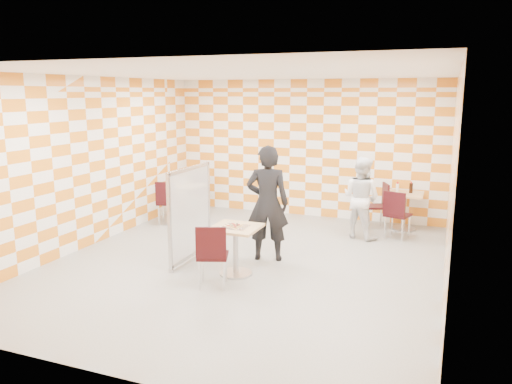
{
  "coord_description": "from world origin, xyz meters",
  "views": [
    {
      "loc": [
        2.94,
        -7.1,
        2.72
      ],
      "look_at": [
        0.1,
        0.2,
        1.15
      ],
      "focal_mm": 35.0,
      "sensor_mm": 36.0,
      "label": 1
    }
  ],
  "objects_px": {
    "chair_second_side": "(380,202)",
    "chair_empty_far": "(198,188)",
    "chair_empty_near": "(167,199)",
    "sport_bottle": "(397,187)",
    "chair_main_front": "(212,251)",
    "empty_table": "(186,196)",
    "man_white": "(361,198)",
    "chair_second_front": "(396,211)",
    "soda_bottle": "(411,188)",
    "man_dark": "(267,203)",
    "main_table": "(236,242)",
    "partition": "(190,213)",
    "second_table": "(404,205)"
  },
  "relations": [
    {
      "from": "chair_second_side",
      "to": "chair_empty_far",
      "type": "relative_size",
      "value": 1.0
    },
    {
      "from": "chair_empty_near",
      "to": "sport_bottle",
      "type": "height_order",
      "value": "sport_bottle"
    },
    {
      "from": "chair_main_front",
      "to": "chair_empty_far",
      "type": "height_order",
      "value": "same"
    },
    {
      "from": "empty_table",
      "to": "man_white",
      "type": "distance_m",
      "value": 3.82
    },
    {
      "from": "empty_table",
      "to": "chair_second_front",
      "type": "xyz_separation_m",
      "value": [
        4.45,
        0.02,
        0.04
      ]
    },
    {
      "from": "sport_bottle",
      "to": "soda_bottle",
      "type": "height_order",
      "value": "soda_bottle"
    },
    {
      "from": "soda_bottle",
      "to": "man_dark",
      "type": "bearing_deg",
      "value": -126.44
    },
    {
      "from": "main_table",
      "to": "chair_second_front",
      "type": "distance_m",
      "value": 3.46
    },
    {
      "from": "chair_empty_far",
      "to": "man_white",
      "type": "distance_m",
      "value": 3.95
    },
    {
      "from": "chair_second_front",
      "to": "chair_empty_far",
      "type": "height_order",
      "value": "same"
    },
    {
      "from": "main_table",
      "to": "chair_second_front",
      "type": "height_order",
      "value": "chair_second_front"
    },
    {
      "from": "chair_second_side",
      "to": "partition",
      "type": "distance_m",
      "value": 4.09
    },
    {
      "from": "soda_bottle",
      "to": "second_table",
      "type": "bearing_deg",
      "value": -157.46
    },
    {
      "from": "empty_table",
      "to": "partition",
      "type": "distance_m",
      "value": 2.81
    },
    {
      "from": "chair_second_front",
      "to": "sport_bottle",
      "type": "height_order",
      "value": "sport_bottle"
    },
    {
      "from": "chair_second_front",
      "to": "chair_empty_near",
      "type": "xyz_separation_m",
      "value": [
        -4.53,
        -0.64,
        0.0
      ]
    },
    {
      "from": "chair_empty_near",
      "to": "man_dark",
      "type": "xyz_separation_m",
      "value": [
        2.69,
        -1.31,
        0.4
      ]
    },
    {
      "from": "empty_table",
      "to": "man_white",
      "type": "height_order",
      "value": "man_white"
    },
    {
      "from": "chair_empty_far",
      "to": "second_table",
      "type": "bearing_deg",
      "value": 1.33
    },
    {
      "from": "empty_table",
      "to": "chair_second_front",
      "type": "distance_m",
      "value": 4.45
    },
    {
      "from": "empty_table",
      "to": "chair_main_front",
      "type": "relative_size",
      "value": 0.81
    },
    {
      "from": "chair_empty_far",
      "to": "man_dark",
      "type": "distance_m",
      "value": 3.75
    },
    {
      "from": "empty_table",
      "to": "sport_bottle",
      "type": "bearing_deg",
      "value": 11.53
    },
    {
      "from": "chair_second_front",
      "to": "man_dark",
      "type": "height_order",
      "value": "man_dark"
    },
    {
      "from": "man_dark",
      "to": "soda_bottle",
      "type": "xyz_separation_m",
      "value": [
        2.04,
        2.76,
        -0.09
      ]
    },
    {
      "from": "sport_bottle",
      "to": "soda_bottle",
      "type": "bearing_deg",
      "value": -11.14
    },
    {
      "from": "second_table",
      "to": "chair_empty_far",
      "type": "bearing_deg",
      "value": -178.67
    },
    {
      "from": "empty_table",
      "to": "man_white",
      "type": "bearing_deg",
      "value": -1.36
    },
    {
      "from": "chair_second_front",
      "to": "chair_empty_far",
      "type": "bearing_deg",
      "value": 171.58
    },
    {
      "from": "man_dark",
      "to": "man_white",
      "type": "height_order",
      "value": "man_dark"
    },
    {
      "from": "empty_table",
      "to": "chair_empty_far",
      "type": "bearing_deg",
      "value": 94.95
    },
    {
      "from": "chair_main_front",
      "to": "sport_bottle",
      "type": "distance_m",
      "value": 4.76
    },
    {
      "from": "second_table",
      "to": "chair_main_front",
      "type": "relative_size",
      "value": 0.81
    },
    {
      "from": "empty_table",
      "to": "man_white",
      "type": "relative_size",
      "value": 0.49
    },
    {
      "from": "second_table",
      "to": "chair_second_front",
      "type": "xyz_separation_m",
      "value": [
        -0.08,
        -0.77,
        0.04
      ]
    },
    {
      "from": "chair_main_front",
      "to": "man_dark",
      "type": "xyz_separation_m",
      "value": [
        0.29,
        1.47,
        0.4
      ]
    },
    {
      "from": "man_dark",
      "to": "chair_second_side",
      "type": "bearing_deg",
      "value": -134.01
    },
    {
      "from": "main_table",
      "to": "soda_bottle",
      "type": "xyz_separation_m",
      "value": [
        2.25,
        3.6,
        0.34
      ]
    },
    {
      "from": "empty_table",
      "to": "chair_main_front",
      "type": "height_order",
      "value": "chair_main_front"
    },
    {
      "from": "chair_second_side",
      "to": "man_white",
      "type": "height_order",
      "value": "man_white"
    },
    {
      "from": "chair_second_front",
      "to": "partition",
      "type": "xyz_separation_m",
      "value": [
        -3.01,
        -2.42,
        0.25
      ]
    },
    {
      "from": "chair_second_front",
      "to": "chair_empty_near",
      "type": "relative_size",
      "value": 1.0
    },
    {
      "from": "second_table",
      "to": "empty_table",
      "type": "relative_size",
      "value": 1.0
    },
    {
      "from": "chair_second_side",
      "to": "partition",
      "type": "relative_size",
      "value": 0.6
    },
    {
      "from": "partition",
      "to": "soda_bottle",
      "type": "height_order",
      "value": "partition"
    },
    {
      "from": "chair_main_front",
      "to": "second_table",
      "type": "bearing_deg",
      "value": 62.04
    },
    {
      "from": "chair_empty_far",
      "to": "main_table",
      "type": "bearing_deg",
      "value": -54.59
    },
    {
      "from": "chair_second_side",
      "to": "chair_empty_near",
      "type": "relative_size",
      "value": 1.0
    },
    {
      "from": "empty_table",
      "to": "partition",
      "type": "relative_size",
      "value": 0.48
    },
    {
      "from": "chair_main_front",
      "to": "empty_table",
      "type": "bearing_deg",
      "value": 124.24
    }
  ]
}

